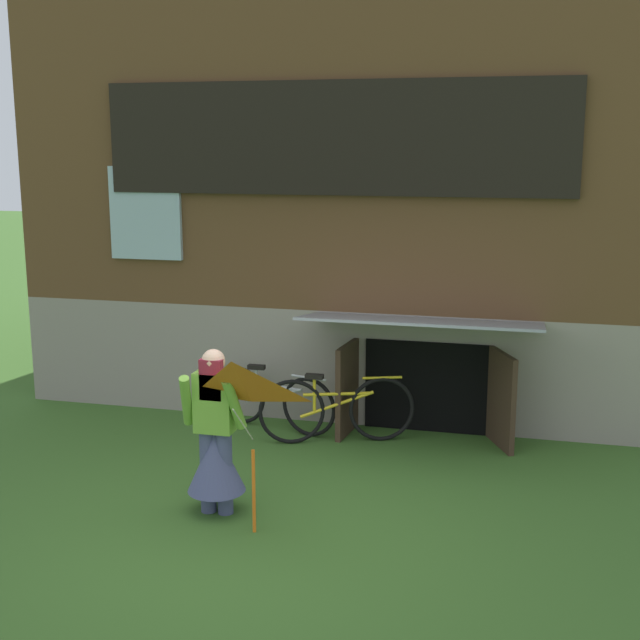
{
  "coord_description": "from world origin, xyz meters",
  "views": [
    {
      "loc": [
        2.18,
        -6.4,
        3.27
      ],
      "look_at": [
        0.26,
        1.33,
        1.6
      ],
      "focal_mm": 47.88,
      "sensor_mm": 36.0,
      "label": 1
    }
  ],
  "objects_px": {
    "person": "(215,446)",
    "kite": "(232,404)",
    "bicycle_yellow": "(337,409)",
    "bicycle_silver": "(274,399)"
  },
  "relations": [
    {
      "from": "person",
      "to": "bicycle_silver",
      "type": "xyz_separation_m",
      "value": [
        -0.17,
        2.29,
        -0.27
      ]
    },
    {
      "from": "person",
      "to": "kite",
      "type": "bearing_deg",
      "value": -41.43
    },
    {
      "from": "person",
      "to": "bicycle_silver",
      "type": "relative_size",
      "value": 0.96
    },
    {
      "from": "person",
      "to": "kite",
      "type": "height_order",
      "value": "person"
    },
    {
      "from": "bicycle_silver",
      "to": "kite",
      "type": "bearing_deg",
      "value": -63.96
    },
    {
      "from": "kite",
      "to": "bicycle_silver",
      "type": "relative_size",
      "value": 0.93
    },
    {
      "from": "person",
      "to": "bicycle_yellow",
      "type": "bearing_deg",
      "value": 86.1
    },
    {
      "from": "person",
      "to": "bicycle_yellow",
      "type": "distance_m",
      "value": 2.15
    },
    {
      "from": "person",
      "to": "bicycle_yellow",
      "type": "height_order",
      "value": "person"
    },
    {
      "from": "bicycle_yellow",
      "to": "bicycle_silver",
      "type": "height_order",
      "value": "bicycle_yellow"
    }
  ]
}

